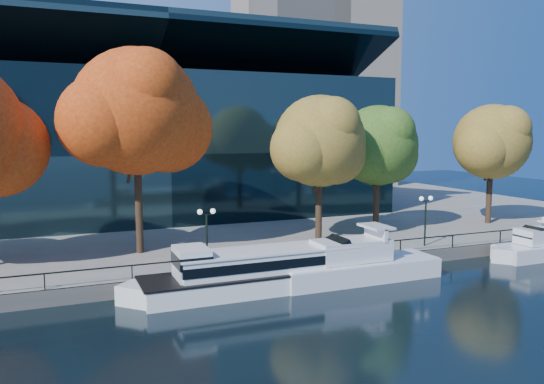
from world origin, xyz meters
name	(u,v)px	position (x,y,z in m)	size (l,w,h in m)	color
ground	(300,292)	(0.00, 0.00, 0.00)	(160.00, 160.00, 0.00)	black
promenade	(177,208)	(0.00, 36.38, 0.50)	(90.00, 67.08, 1.00)	slate
railing	(280,252)	(0.00, 3.25, 1.94)	(88.20, 0.08, 0.99)	black
convention_building	(150,146)	(-4.00, 31.79, 8.51)	(50.00, 24.57, 21.43)	black
tour_boat	(255,270)	(-2.51, 1.40, 1.36)	(16.84, 3.76, 3.19)	white
cruiser_near	(352,264)	(4.41, 1.07, 1.15)	(12.83, 3.30, 3.72)	silver
cruiser_far	(540,246)	(21.76, 0.85, 0.99)	(9.53, 2.64, 3.11)	silver
tree_2	(139,115)	(-8.21, 10.69, 11.43)	(11.76, 9.65, 15.34)	black
tree_3	(321,143)	(6.45, 9.62, 9.20)	(9.53, 7.82, 12.18)	black
tree_4	(379,147)	(13.41, 11.52, 8.72)	(9.16, 7.51, 11.55)	black
tree_5	(493,144)	(26.12, 10.64, 8.96)	(9.27, 7.60, 11.84)	black
lamp_1	(207,224)	(-4.86, 4.50, 3.98)	(1.26, 0.36, 4.03)	black
lamp_2	(426,209)	(13.25, 4.50, 3.98)	(1.26, 0.36, 4.03)	black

